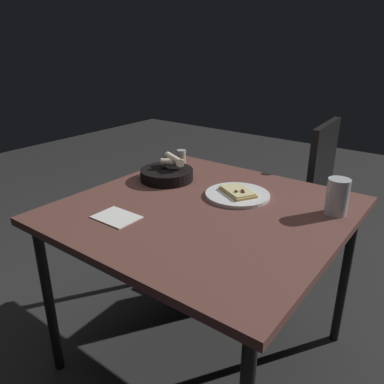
% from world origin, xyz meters
% --- Properties ---
extents(ground, '(8.00, 8.00, 0.00)m').
position_xyz_m(ground, '(0.00, 0.00, 0.00)').
color(ground, '#2C2C2C').
extents(dining_table, '(1.03, 1.02, 0.74)m').
position_xyz_m(dining_table, '(0.00, 0.00, 0.67)').
color(dining_table, brown).
rests_on(dining_table, ground).
extents(pizza_plate, '(0.27, 0.27, 0.04)m').
position_xyz_m(pizza_plate, '(0.05, 0.17, 0.75)').
color(pizza_plate, white).
rests_on(pizza_plate, dining_table).
extents(bread_basket, '(0.24, 0.24, 0.11)m').
position_xyz_m(bread_basket, '(-0.32, 0.15, 0.77)').
color(bread_basket, black).
rests_on(bread_basket, dining_table).
extents(beer_glass, '(0.08, 0.08, 0.14)m').
position_xyz_m(beer_glass, '(0.42, 0.24, 0.80)').
color(beer_glass, silver).
rests_on(beer_glass, dining_table).
extents(pepper_shaker, '(0.05, 0.05, 0.08)m').
position_xyz_m(pepper_shaker, '(-0.41, 0.36, 0.77)').
color(pepper_shaker, '#BFB299').
rests_on(pepper_shaker, dining_table).
extents(napkin, '(0.16, 0.12, 0.00)m').
position_xyz_m(napkin, '(-0.20, -0.28, 0.74)').
color(napkin, white).
rests_on(napkin, dining_table).
extents(chair_near, '(0.47, 0.47, 0.93)m').
position_xyz_m(chair_near, '(0.03, 0.92, 0.53)').
color(chair_near, '#2B2B2B').
rests_on(chair_near, ground).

